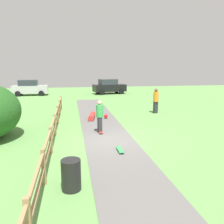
% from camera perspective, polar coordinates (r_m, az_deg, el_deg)
% --- Properties ---
extents(ground_plane, '(60.00, 60.00, 0.00)m').
position_cam_1_polar(ground_plane, '(11.17, -0.73, -6.94)').
color(ground_plane, '#60934C').
extents(asphalt_path, '(2.40, 28.00, 0.02)m').
position_cam_1_polar(asphalt_path, '(11.17, -0.73, -6.89)').
color(asphalt_path, '#605E5B').
rests_on(asphalt_path, ground_plane).
extents(wooden_fence, '(0.12, 18.12, 1.10)m').
position_cam_1_polar(wooden_fence, '(10.89, -14.41, -4.12)').
color(wooden_fence, '#997A51').
rests_on(wooden_fence, ground_plane).
extents(trash_bin, '(0.56, 0.56, 0.90)m').
position_cam_1_polar(trash_bin, '(6.86, -10.10, -15.10)').
color(trash_bin, black).
rests_on(trash_bin, ground_plane).
extents(skater_riding, '(0.41, 0.81, 1.73)m').
position_cam_1_polar(skater_riding, '(12.12, -3.07, -0.73)').
color(skater_riding, '#B23326').
rests_on(skater_riding, asphalt_path).
extents(skater_fallen, '(1.37, 1.67, 0.36)m').
position_cam_1_polar(skater_fallen, '(15.60, -4.73, -1.01)').
color(skater_fallen, red).
rests_on(skater_fallen, asphalt_path).
extents(skateboard_loose, '(0.20, 0.80, 0.08)m').
position_cam_1_polar(skateboard_loose, '(9.68, 1.99, -9.30)').
color(skateboard_loose, '#338C4C').
rests_on(skateboard_loose, asphalt_path).
extents(bystander_orange, '(0.49, 0.49, 1.89)m').
position_cam_1_polar(bystander_orange, '(17.72, 10.81, 3.08)').
color(bystander_orange, '#2D2D33').
rests_on(bystander_orange, ground_plane).
extents(parked_car_silver, '(4.24, 2.08, 1.92)m').
position_cam_1_polar(parked_car_silver, '(30.29, -19.70, 5.71)').
color(parked_car_silver, '#B7B7BC').
rests_on(parked_car_silver, ground_plane).
extents(parked_car_black, '(4.46, 2.63, 1.92)m').
position_cam_1_polar(parked_car_black, '(30.26, -0.72, 6.34)').
color(parked_car_black, black).
rests_on(parked_car_black, ground_plane).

